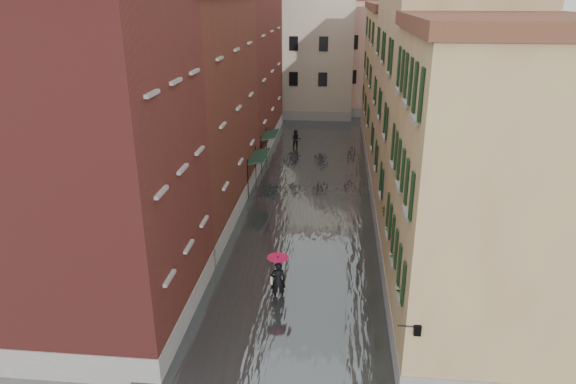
% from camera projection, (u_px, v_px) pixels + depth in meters
% --- Properties ---
extents(ground, '(120.00, 120.00, 0.00)m').
position_uv_depth(ground, '(293.00, 298.00, 22.76)').
color(ground, '#4F4E51').
rests_on(ground, ground).
extents(floodwater, '(10.00, 60.00, 0.20)m').
position_uv_depth(floodwater, '(310.00, 191.00, 34.79)').
color(floodwater, '#424949').
rests_on(floodwater, ground).
extents(building_left_near, '(6.00, 8.00, 13.00)m').
position_uv_depth(building_left_near, '(103.00, 168.00, 19.20)').
color(building_left_near, maroon).
rests_on(building_left_near, ground).
extents(building_left_mid, '(6.00, 14.00, 12.50)m').
position_uv_depth(building_left_mid, '(187.00, 112.00, 29.51)').
color(building_left_mid, '#58241B').
rests_on(building_left_mid, ground).
extents(building_left_far, '(6.00, 16.00, 14.00)m').
position_uv_depth(building_left_far, '(236.00, 65.00, 43.16)').
color(building_left_far, maroon).
rests_on(building_left_far, ground).
extents(building_right_near, '(6.00, 8.00, 11.50)m').
position_uv_depth(building_right_near, '(485.00, 201.00, 18.18)').
color(building_right_near, '#9E7852').
rests_on(building_right_near, ground).
extents(building_right_mid, '(6.00, 14.00, 13.00)m').
position_uv_depth(building_right_mid, '(435.00, 113.00, 28.12)').
color(building_right_mid, tan).
rests_on(building_right_mid, ground).
extents(building_right_far, '(6.00, 16.00, 11.50)m').
position_uv_depth(building_right_far, '(404.00, 83.00, 42.32)').
color(building_right_far, '#9E7852').
rests_on(building_right_far, ground).
extents(building_end_cream, '(12.00, 9.00, 13.00)m').
position_uv_depth(building_end_cream, '(297.00, 54.00, 55.97)').
color(building_end_cream, '#B8AE92').
rests_on(building_end_cream, ground).
extents(building_end_pink, '(10.00, 9.00, 12.00)m').
position_uv_depth(building_end_pink, '(379.00, 58.00, 57.17)').
color(building_end_pink, '#D2A293').
rests_on(building_end_pink, ground).
extents(awning_near, '(1.09, 3.26, 2.80)m').
position_uv_depth(awning_near, '(258.00, 157.00, 34.09)').
color(awning_near, black).
rests_on(awning_near, ground).
extents(awning_far, '(1.09, 2.80, 2.80)m').
position_uv_depth(awning_far, '(270.00, 136.00, 39.32)').
color(awning_far, black).
rests_on(awning_far, ground).
extents(wall_lantern, '(0.71, 0.22, 0.35)m').
position_uv_depth(wall_lantern, '(417.00, 329.00, 15.70)').
color(wall_lantern, black).
rests_on(wall_lantern, ground).
extents(window_planters, '(0.59, 7.98, 0.84)m').
position_uv_depth(window_planters, '(395.00, 238.00, 20.42)').
color(window_planters, '#994232').
rests_on(window_planters, ground).
extents(pedestrian_main, '(0.97, 0.97, 2.06)m').
position_uv_depth(pedestrian_main, '(278.00, 274.00, 22.26)').
color(pedestrian_main, black).
rests_on(pedestrian_main, ground).
extents(pedestrian_far, '(0.96, 0.80, 1.78)m').
position_uv_depth(pedestrian_far, '(296.00, 140.00, 44.13)').
color(pedestrian_far, black).
rests_on(pedestrian_far, ground).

